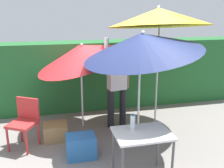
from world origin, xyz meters
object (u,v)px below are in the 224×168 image
object	(u,v)px
umbrella_rainbow	(81,53)
person_vendor	(117,84)
cooler_box	(81,146)
crate_cardboard	(56,132)
umbrella_yellow	(159,17)
folding_table	(142,138)
bottle_water	(133,122)
umbrella_orange	(142,44)
chair_plastic	(25,120)

from	to	relation	value
umbrella_rainbow	person_vendor	bearing A→B (deg)	-7.95
umbrella_rainbow	cooler_box	distance (m)	1.81
person_vendor	crate_cardboard	xyz separation A→B (m)	(-1.29, -0.33, -0.78)
umbrella_yellow	person_vendor	size ratio (longest dim) A/B	1.35
crate_cardboard	folding_table	distance (m)	1.99
umbrella_yellow	bottle_water	distance (m)	2.43
bottle_water	crate_cardboard	bearing A→B (deg)	127.75
folding_table	bottle_water	bearing A→B (deg)	132.47
bottle_water	umbrella_rainbow	bearing A→B (deg)	105.09
umbrella_orange	crate_cardboard	distance (m)	2.32
bottle_water	cooler_box	bearing A→B (deg)	135.54
crate_cardboard	bottle_water	world-z (taller)	bottle_water
crate_cardboard	bottle_water	bearing A→B (deg)	-52.25
umbrella_rainbow	folding_table	world-z (taller)	umbrella_rainbow
umbrella_orange	bottle_water	distance (m)	1.35
crate_cardboard	umbrella_rainbow	bearing A→B (deg)	35.82
person_vendor	cooler_box	bearing A→B (deg)	-130.24
umbrella_yellow	cooler_box	distance (m)	2.88
folding_table	umbrella_orange	bearing A→B (deg)	73.16
cooler_box	umbrella_yellow	bearing A→B (deg)	30.44
chair_plastic	cooler_box	bearing A→B (deg)	-32.69
bottle_water	folding_table	bearing A→B (deg)	-47.53
crate_cardboard	chair_plastic	bearing A→B (deg)	-165.48
umbrella_rainbow	bottle_water	size ratio (longest dim) A/B	8.41
chair_plastic	bottle_water	size ratio (longest dim) A/B	3.71
chair_plastic	folding_table	size ratio (longest dim) A/B	1.11
person_vendor	umbrella_orange	bearing A→B (deg)	-79.10
chair_plastic	cooler_box	world-z (taller)	chair_plastic
crate_cardboard	folding_table	xyz separation A→B (m)	(1.19, -1.51, 0.49)
umbrella_rainbow	umbrella_yellow	size ratio (longest dim) A/B	0.79
chair_plastic	crate_cardboard	xyz separation A→B (m)	(0.52, 0.14, -0.35)
person_vendor	bottle_water	world-z (taller)	person_vendor
cooler_box	crate_cardboard	distance (m)	0.83
person_vendor	folding_table	bearing A→B (deg)	-93.17
crate_cardboard	folding_table	size ratio (longest dim) A/B	0.55
umbrella_rainbow	cooler_box	xyz separation A→B (m)	(-0.19, -1.15, -1.38)
crate_cardboard	umbrella_yellow	bearing A→B (deg)	7.80
umbrella_orange	folding_table	xyz separation A→B (m)	(-0.28, -0.92, -1.21)
cooler_box	crate_cardboard	size ratio (longest dim) A/B	1.10
umbrella_orange	umbrella_rainbow	bearing A→B (deg)	130.81
chair_plastic	umbrella_orange	bearing A→B (deg)	-12.93
umbrella_yellow	chair_plastic	xyz separation A→B (m)	(-2.66, -0.43, -1.74)
umbrella_orange	crate_cardboard	size ratio (longest dim) A/B	5.08
umbrella_rainbow	umbrella_orange	xyz separation A→B (m)	(0.88, -1.02, 0.28)
umbrella_orange	crate_cardboard	xyz separation A→B (m)	(-1.47, 0.59, -1.70)
person_vendor	folding_table	size ratio (longest dim) A/B	2.35
bottle_water	umbrella_yellow	bearing A→B (deg)	58.02
crate_cardboard	umbrella_orange	bearing A→B (deg)	-21.98
chair_plastic	folding_table	world-z (taller)	chair_plastic
folding_table	umbrella_rainbow	bearing A→B (deg)	107.18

